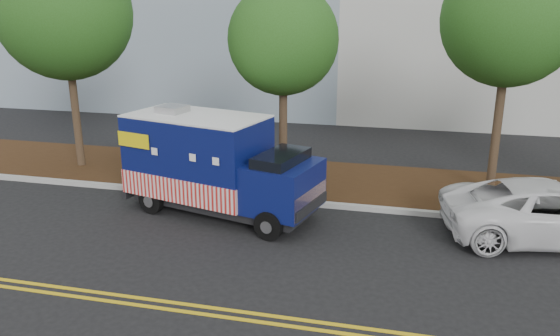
# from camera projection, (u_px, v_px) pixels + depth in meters

# --- Properties ---
(ground) EXTENTS (120.00, 120.00, 0.00)m
(ground) POSITION_uv_depth(u_px,v_px,m) (205.00, 215.00, 15.19)
(ground) COLOR black
(ground) RESTS_ON ground
(curb) EXTENTS (120.00, 0.18, 0.15)m
(curb) POSITION_uv_depth(u_px,v_px,m) (222.00, 196.00, 16.47)
(curb) COLOR #9E9E99
(curb) RESTS_ON ground
(mulch_strip) EXTENTS (120.00, 4.00, 0.15)m
(mulch_strip) POSITION_uv_depth(u_px,v_px,m) (242.00, 175.00, 18.42)
(mulch_strip) COLOR black
(mulch_strip) RESTS_ON ground
(centerline_near) EXTENTS (120.00, 0.10, 0.01)m
(centerline_near) POSITION_uv_depth(u_px,v_px,m) (125.00, 296.00, 11.06)
(centerline_near) COLOR gold
(centerline_near) RESTS_ON ground
(centerline_far) EXTENTS (120.00, 0.10, 0.01)m
(centerline_far) POSITION_uv_depth(u_px,v_px,m) (119.00, 302.00, 10.83)
(centerline_far) COLOR gold
(centerline_far) RESTS_ON ground
(tree_a) EXTENTS (4.36, 4.36, 7.50)m
(tree_a) POSITION_uv_depth(u_px,v_px,m) (64.00, 13.00, 17.75)
(tree_a) COLOR #38281C
(tree_a) RESTS_ON ground
(tree_b) EXTENTS (3.39, 3.39, 6.28)m
(tree_b) POSITION_uv_depth(u_px,v_px,m) (283.00, 40.00, 16.53)
(tree_b) COLOR #38281C
(tree_b) RESTS_ON ground
(tree_c) EXTENTS (3.82, 3.82, 7.14)m
(tree_c) POSITION_uv_depth(u_px,v_px,m) (510.00, 19.00, 15.24)
(tree_c) COLOR #38281C
(tree_c) RESTS_ON ground
(sign_post) EXTENTS (0.06, 0.06, 2.40)m
(sign_post) POSITION_uv_depth(u_px,v_px,m) (175.00, 155.00, 16.64)
(sign_post) COLOR #473828
(sign_post) RESTS_ON ground
(food_truck) EXTENTS (5.85, 3.32, 2.92)m
(food_truck) POSITION_uv_depth(u_px,v_px,m) (213.00, 167.00, 15.08)
(food_truck) COLOR black
(food_truck) RESTS_ON ground
(white_car) EXTENTS (5.62, 3.32, 1.47)m
(white_car) POSITION_uv_depth(u_px,v_px,m) (552.00, 212.00, 13.49)
(white_car) COLOR silver
(white_car) RESTS_ON ground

